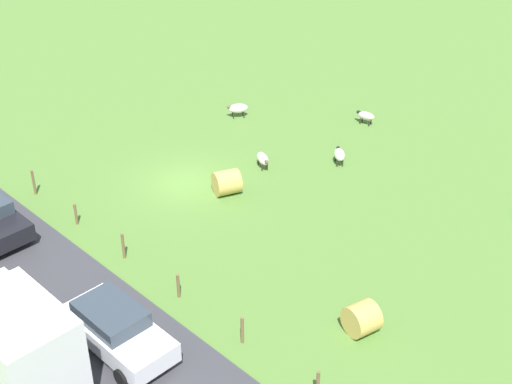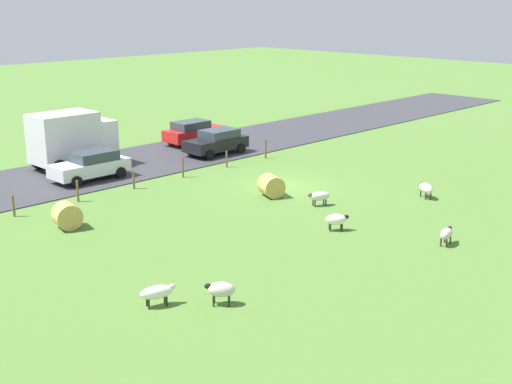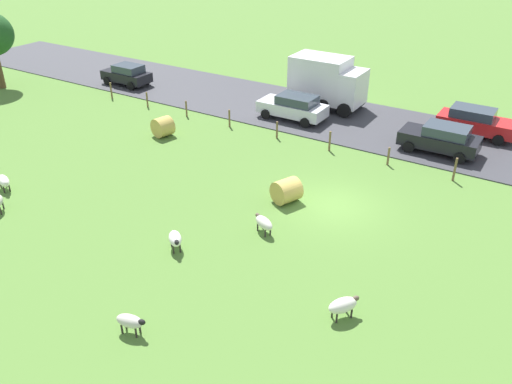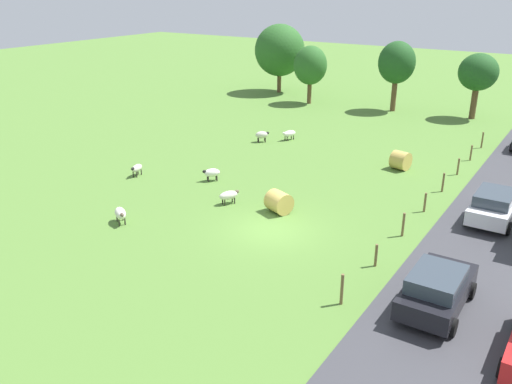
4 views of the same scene
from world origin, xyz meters
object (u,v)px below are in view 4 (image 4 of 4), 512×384
(tree_3, at_px, (310,66))
(car_1, at_px, (494,205))
(sheep_0, at_px, (262,135))
(tree_2, at_px, (478,73))
(hay_bale_0, at_px, (279,202))
(sheep_4, at_px, (137,168))
(sheep_2, at_px, (289,134))
(tree_1, at_px, (280,50))
(car_0, at_px, (437,288))
(sheep_5, at_px, (120,213))
(hay_bale_1, at_px, (401,160))
(sheep_1, at_px, (212,173))
(sheep_3, at_px, (229,195))
(tree_0, at_px, (397,63))

(tree_3, xyz_separation_m, car_1, (21.09, -20.22, -2.82))
(sheep_0, height_order, tree_2, tree_2)
(hay_bale_0, xyz_separation_m, car_1, (9.71, 4.90, 0.33))
(tree_2, bearing_deg, sheep_4, -117.39)
(sheep_2, height_order, tree_1, tree_1)
(tree_2, xyz_separation_m, car_0, (5.77, -32.01, -3.12))
(sheep_5, distance_m, car_1, 18.85)
(sheep_2, distance_m, hay_bale_1, 9.70)
(sheep_1, distance_m, car_0, 16.76)
(sheep_1, xyz_separation_m, tree_3, (-5.49, 23.20, 3.20))
(sheep_3, height_order, hay_bale_0, hay_bale_0)
(tree_0, relative_size, tree_3, 1.14)
(hay_bale_1, xyz_separation_m, car_1, (6.67, -5.43, 0.31))
(sheep_0, bearing_deg, car_0, -41.66)
(hay_bale_0, bearing_deg, sheep_0, 126.19)
(sheep_5, xyz_separation_m, tree_2, (9.73, 32.86, 3.49))
(sheep_1, bearing_deg, tree_3, 103.32)
(sheep_2, height_order, tree_2, tree_2)
(sheep_1, xyz_separation_m, car_0, (15.40, -6.61, 0.38))
(sheep_0, xyz_separation_m, tree_2, (11.65, 16.51, 3.47))
(sheep_2, relative_size, car_0, 0.30)
(sheep_1, relative_size, tree_2, 0.19)
(sheep_0, xyz_separation_m, hay_bale_0, (7.91, -10.81, 0.02))
(sheep_0, relative_size, tree_3, 0.19)
(sheep_2, bearing_deg, car_1, -24.96)
(tree_1, distance_m, car_1, 35.70)
(hay_bale_1, height_order, car_0, car_0)
(sheep_5, height_order, hay_bale_1, hay_bale_1)
(tree_1, bearing_deg, tree_3, -31.63)
(sheep_0, bearing_deg, tree_0, 73.39)
(sheep_3, xyz_separation_m, tree_2, (6.64, 27.82, 3.53))
(hay_bale_1, xyz_separation_m, tree_0, (-6.27, 16.14, 3.83))
(tree_0, xyz_separation_m, car_0, (12.75, -31.16, -3.52))
(sheep_1, relative_size, tree_3, 0.19)
(tree_2, bearing_deg, tree_0, -172.99)
(sheep_0, distance_m, hay_bale_1, 10.95)
(sheep_0, relative_size, sheep_4, 0.94)
(sheep_0, distance_m, tree_2, 20.50)
(sheep_2, height_order, sheep_4, sheep_2)
(sheep_2, height_order, hay_bale_0, hay_bale_0)
(tree_0, distance_m, car_0, 33.85)
(sheep_2, height_order, tree_3, tree_3)
(sheep_4, xyz_separation_m, car_1, (20.08, 4.82, 0.40))
(sheep_0, distance_m, hay_bale_0, 13.39)
(sheep_2, bearing_deg, sheep_1, -87.00)
(sheep_4, bearing_deg, car_1, 13.51)
(sheep_4, distance_m, hay_bale_0, 10.38)
(hay_bale_1, bearing_deg, tree_3, 134.27)
(tree_3, height_order, car_0, tree_3)
(car_0, bearing_deg, hay_bale_1, 113.34)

